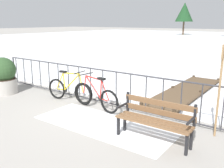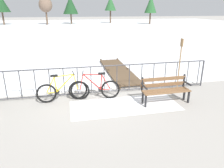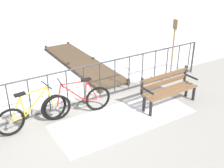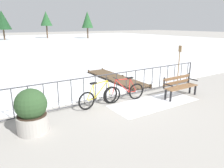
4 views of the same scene
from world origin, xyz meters
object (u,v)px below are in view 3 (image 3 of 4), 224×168
Objects in this scene: bicycle_second at (33,113)px; oar_upright at (173,48)px; park_bench at (168,87)px; bicycle_near_railing at (78,102)px.

oar_upright reaches higher than bicycle_second.
oar_upright is (4.32, 0.11, 0.77)m from bicycle_second.
park_bench is at bearing -14.01° from bicycle_second.
bicycle_near_railing is at bearing -176.91° from oar_upright.
oar_upright reaches higher than bicycle_near_railing.
bicycle_near_railing is at bearing 161.02° from park_bench.
oar_upright is at bearing 3.09° from bicycle_near_railing.
bicycle_second is 3.45m from park_bench.
park_bench is (2.23, -0.77, 0.14)m from bicycle_near_railing.
bicycle_second is 1.06× the size of park_bench.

